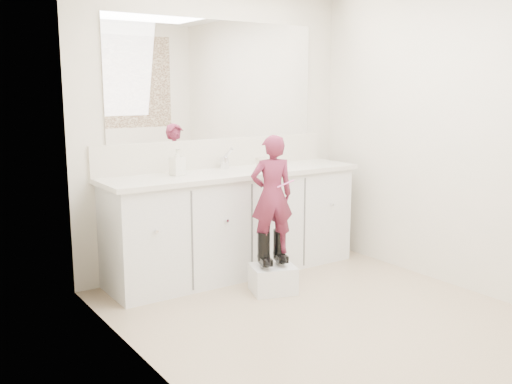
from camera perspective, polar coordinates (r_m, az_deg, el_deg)
floor at (r=4.08m, az=7.24°, el=-12.43°), size 3.00×3.00×0.00m
wall_back at (r=5.00m, az=-3.97°, el=6.03°), size 2.60×0.00×2.60m
wall_left at (r=3.07m, az=-10.72°, el=3.15°), size 0.00×3.00×3.00m
wall_right at (r=4.75m, az=19.47°, el=5.24°), size 0.00×3.00×3.00m
vanity_cabinet at (r=4.88m, az=-2.22°, el=-3.27°), size 2.20×0.55×0.85m
countertop at (r=4.79m, az=-2.16°, el=1.88°), size 2.28×0.58×0.04m
backsplash at (r=5.00m, az=-3.85°, el=3.91°), size 2.28×0.03×0.25m
mirror at (r=4.97m, az=-3.96°, el=11.09°), size 2.00×0.02×1.00m
faucet at (r=4.92m, az=-3.19°, el=2.92°), size 0.08×0.08×0.10m
cup at (r=4.88m, az=0.53°, el=2.90°), size 0.13×0.13×0.10m
soap_bottle at (r=4.58m, az=-7.90°, el=3.02°), size 0.11×0.11×0.22m
step_stool at (r=4.51m, az=1.70°, el=-8.67°), size 0.40×0.37×0.21m
boot_left at (r=4.41m, az=0.77°, el=-5.78°), size 0.15×0.21×0.28m
boot_right at (r=4.49m, az=2.35°, el=-5.48°), size 0.15×0.21×0.28m
toddler at (r=4.35m, az=1.59°, el=-0.29°), size 0.39×0.31×0.92m
toothbrush at (r=4.31m, az=2.98°, el=0.83°), size 0.13×0.05×0.06m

